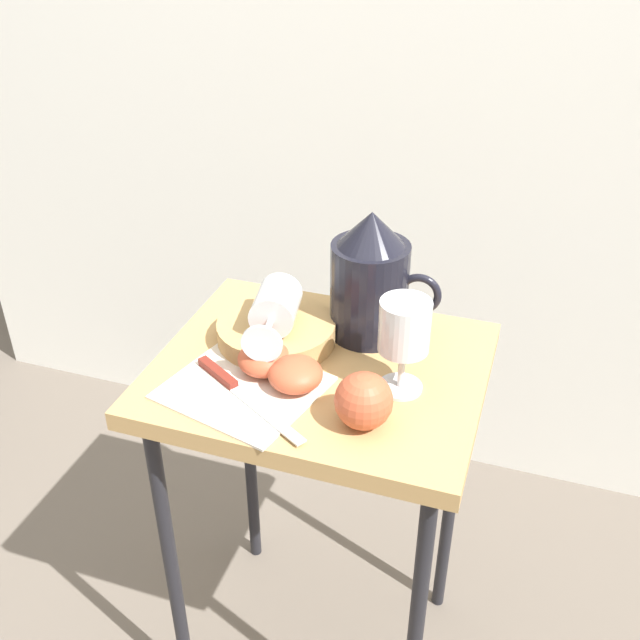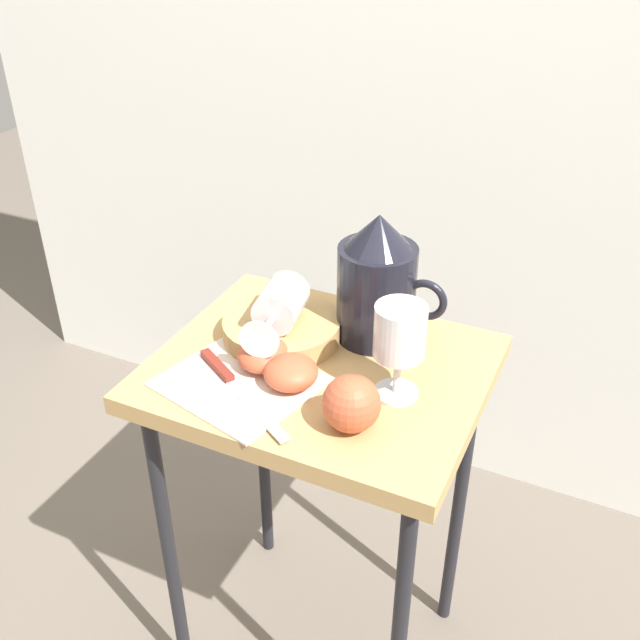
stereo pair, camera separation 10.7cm
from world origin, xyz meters
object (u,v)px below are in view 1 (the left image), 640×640
object	(u,v)px
pitcher	(370,286)
wine_glass_upright	(404,331)
basket_tray	(276,331)
knife	(234,386)
apple_whole	(364,401)
apple_half_left	(264,359)
table	(320,407)
apple_half_right	(295,374)
wine_glass_tipped_near	(275,308)

from	to	relation	value
pitcher	wine_glass_upright	world-z (taller)	pitcher
wine_glass_upright	pitcher	bearing A→B (deg)	122.84
basket_tray	wine_glass_upright	world-z (taller)	wine_glass_upright
pitcher	wine_glass_upright	xyz separation A→B (m)	(0.08, -0.13, 0.01)
knife	apple_whole	bearing A→B (deg)	-3.23
apple_half_left	apple_whole	world-z (taller)	apple_whole
pitcher	apple_half_left	xyz separation A→B (m)	(-0.12, -0.16, -0.06)
table	knife	xyz separation A→B (m)	(-0.10, -0.10, 0.09)
knife	apple_half_right	bearing A→B (deg)	22.27
table	basket_tray	xyz separation A→B (m)	(-0.09, 0.04, 0.10)
basket_tray	table	bearing A→B (deg)	-25.26
apple_half_right	knife	bearing A→B (deg)	-157.73
basket_tray	apple_whole	size ratio (longest dim) A/B	2.36
apple_half_right	knife	distance (m)	0.09
pitcher	knife	distance (m)	0.27
apple_whole	pitcher	bearing A→B (deg)	103.46
wine_glass_tipped_near	knife	xyz separation A→B (m)	(-0.02, -0.13, -0.06)
wine_glass_tipped_near	apple_whole	distance (m)	0.23
knife	apple_half_left	bearing A→B (deg)	65.08
basket_tray	pitcher	bearing A→B (deg)	28.16
pitcher	apple_half_right	xyz separation A→B (m)	(-0.06, -0.18, -0.06)
table	knife	size ratio (longest dim) A/B	3.19
table	wine_glass_tipped_near	bearing A→B (deg)	160.69
apple_half_left	knife	xyz separation A→B (m)	(-0.03, -0.06, -0.02)
wine_glass_tipped_near	apple_half_right	world-z (taller)	wine_glass_tipped_near
table	basket_tray	world-z (taller)	basket_tray
table	wine_glass_upright	distance (m)	0.22
apple_half_left	knife	size ratio (longest dim) A/B	0.38
wine_glass_upright	apple_half_right	xyz separation A→B (m)	(-0.14, -0.05, -0.07)
basket_tray	apple_half_right	bearing A→B (deg)	-56.48
apple_half_left	apple_whole	xyz separation A→B (m)	(0.17, -0.07, 0.01)
pitcher	apple_half_right	size ratio (longest dim) A/B	2.65
apple_half_left	pitcher	bearing A→B (deg)	53.32
apple_half_right	knife	xyz separation A→B (m)	(-0.08, -0.03, -0.02)
pitcher	apple_whole	world-z (taller)	pitcher
basket_tray	wine_glass_tipped_near	distance (m)	0.05
wine_glass_upright	knife	bearing A→B (deg)	-159.82
wine_glass_tipped_near	knife	distance (m)	0.14
apple_whole	wine_glass_upright	bearing A→B (deg)	72.34
table	wine_glass_upright	world-z (taller)	wine_glass_upright
wine_glass_upright	knife	xyz separation A→B (m)	(-0.23, -0.08, -0.09)
pitcher	wine_glass_tipped_near	distance (m)	0.15
table	pitcher	size ratio (longest dim) A/B	3.21
basket_tray	wine_glass_tipped_near	bearing A→B (deg)	-67.98
wine_glass_tipped_near	knife	bearing A→B (deg)	-96.95
wine_glass_tipped_near	apple_half_right	size ratio (longest dim) A/B	2.02
wine_glass_upright	apple_half_right	world-z (taller)	wine_glass_upright
wine_glass_tipped_near	table	bearing A→B (deg)	-19.31
apple_half_left	apple_whole	distance (m)	0.18
wine_glass_upright	apple_whole	size ratio (longest dim) A/B	1.82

